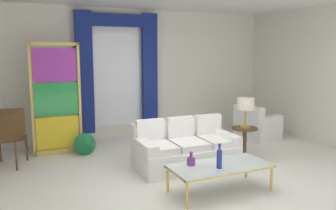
{
  "coord_description": "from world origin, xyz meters",
  "views": [
    {
      "loc": [
        -2.6,
        -4.86,
        2.03
      ],
      "look_at": [
        0.05,
        0.9,
        1.05
      ],
      "focal_mm": 37.26,
      "sensor_mm": 36.0,
      "label": 1
    }
  ],
  "objects_px": {
    "couch_white_long": "(184,149)",
    "armchair_white": "(256,127)",
    "coffee_table": "(220,167)",
    "vintage_tv": "(6,126)",
    "peacock_figurine": "(86,145)",
    "table_lamp_brass": "(246,105)",
    "bottle_crystal_tall": "(219,158)",
    "stained_glass_divider": "(56,101)",
    "round_side_table": "(245,140)",
    "bottle_blue_decanter": "(191,160)"
  },
  "relations": [
    {
      "from": "couch_white_long",
      "to": "armchair_white",
      "type": "bearing_deg",
      "value": 23.23
    },
    {
      "from": "coffee_table",
      "to": "vintage_tv",
      "type": "height_order",
      "value": "vintage_tv"
    },
    {
      "from": "peacock_figurine",
      "to": "table_lamp_brass",
      "type": "distance_m",
      "value": 3.18
    },
    {
      "from": "bottle_crystal_tall",
      "to": "stained_glass_divider",
      "type": "xyz_separation_m",
      "value": [
        -1.77,
        3.08,
        0.5
      ]
    },
    {
      "from": "stained_glass_divider",
      "to": "table_lamp_brass",
      "type": "relative_size",
      "value": 3.86
    },
    {
      "from": "vintage_tv",
      "to": "stained_glass_divider",
      "type": "height_order",
      "value": "stained_glass_divider"
    },
    {
      "from": "armchair_white",
      "to": "round_side_table",
      "type": "xyz_separation_m",
      "value": [
        -1.16,
        -1.11,
        0.07
      ]
    },
    {
      "from": "vintage_tv",
      "to": "table_lamp_brass",
      "type": "bearing_deg",
      "value": -18.67
    },
    {
      "from": "vintage_tv",
      "to": "peacock_figurine",
      "type": "height_order",
      "value": "vintage_tv"
    },
    {
      "from": "couch_white_long",
      "to": "bottle_blue_decanter",
      "type": "distance_m",
      "value": 1.18
    },
    {
      "from": "bottle_crystal_tall",
      "to": "peacock_figurine",
      "type": "relative_size",
      "value": 0.6
    },
    {
      "from": "couch_white_long",
      "to": "vintage_tv",
      "type": "distance_m",
      "value": 3.18
    },
    {
      "from": "armchair_white",
      "to": "couch_white_long",
      "type": "bearing_deg",
      "value": -156.77
    },
    {
      "from": "couch_white_long",
      "to": "peacock_figurine",
      "type": "relative_size",
      "value": 2.96
    },
    {
      "from": "bottle_blue_decanter",
      "to": "peacock_figurine",
      "type": "height_order",
      "value": "bottle_blue_decanter"
    },
    {
      "from": "coffee_table",
      "to": "round_side_table",
      "type": "relative_size",
      "value": 2.48
    },
    {
      "from": "vintage_tv",
      "to": "couch_white_long",
      "type": "bearing_deg",
      "value": -24.97
    },
    {
      "from": "couch_white_long",
      "to": "bottle_blue_decanter",
      "type": "bearing_deg",
      "value": -112.58
    },
    {
      "from": "vintage_tv",
      "to": "table_lamp_brass",
      "type": "relative_size",
      "value": 2.36
    },
    {
      "from": "bottle_crystal_tall",
      "to": "stained_glass_divider",
      "type": "relative_size",
      "value": 0.16
    },
    {
      "from": "vintage_tv",
      "to": "round_side_table",
      "type": "distance_m",
      "value": 4.37
    },
    {
      "from": "armchair_white",
      "to": "peacock_figurine",
      "type": "height_order",
      "value": "armchair_white"
    },
    {
      "from": "couch_white_long",
      "to": "bottle_crystal_tall",
      "type": "height_order",
      "value": "couch_white_long"
    },
    {
      "from": "bottle_blue_decanter",
      "to": "stained_glass_divider",
      "type": "relative_size",
      "value": 0.09
    },
    {
      "from": "armchair_white",
      "to": "peacock_figurine",
      "type": "xyz_separation_m",
      "value": [
        -3.89,
        0.31,
        -0.07
      ]
    },
    {
      "from": "stained_glass_divider",
      "to": "table_lamp_brass",
      "type": "bearing_deg",
      "value": -29.06
    },
    {
      "from": "vintage_tv",
      "to": "armchair_white",
      "type": "relative_size",
      "value": 1.47
    },
    {
      "from": "bottle_blue_decanter",
      "to": "stained_glass_divider",
      "type": "distance_m",
      "value": 3.22
    },
    {
      "from": "bottle_blue_decanter",
      "to": "vintage_tv",
      "type": "relative_size",
      "value": 0.15
    },
    {
      "from": "armchair_white",
      "to": "stained_glass_divider",
      "type": "distance_m",
      "value": 4.48
    },
    {
      "from": "couch_white_long",
      "to": "table_lamp_brass",
      "type": "bearing_deg",
      "value": -2.84
    },
    {
      "from": "coffee_table",
      "to": "bottle_blue_decanter",
      "type": "distance_m",
      "value": 0.43
    },
    {
      "from": "bottle_crystal_tall",
      "to": "round_side_table",
      "type": "relative_size",
      "value": 0.6
    },
    {
      "from": "bottle_crystal_tall",
      "to": "round_side_table",
      "type": "bearing_deg",
      "value": 42.53
    },
    {
      "from": "stained_glass_divider",
      "to": "armchair_white",
      "type": "bearing_deg",
      "value": -8.75
    },
    {
      "from": "bottle_blue_decanter",
      "to": "bottle_crystal_tall",
      "type": "distance_m",
      "value": 0.42
    },
    {
      "from": "bottle_blue_decanter",
      "to": "round_side_table",
      "type": "height_order",
      "value": "bottle_blue_decanter"
    },
    {
      "from": "bottle_crystal_tall",
      "to": "vintage_tv",
      "type": "distance_m",
      "value": 3.82
    },
    {
      "from": "couch_white_long",
      "to": "round_side_table",
      "type": "relative_size",
      "value": 2.99
    },
    {
      "from": "bottle_crystal_tall",
      "to": "stained_glass_divider",
      "type": "bearing_deg",
      "value": 119.92
    },
    {
      "from": "vintage_tv",
      "to": "bottle_crystal_tall",
      "type": "bearing_deg",
      "value": -45.01
    },
    {
      "from": "round_side_table",
      "to": "peacock_figurine",
      "type": "bearing_deg",
      "value": 152.61
    },
    {
      "from": "coffee_table",
      "to": "round_side_table",
      "type": "bearing_deg",
      "value": 41.77
    },
    {
      "from": "peacock_figurine",
      "to": "table_lamp_brass",
      "type": "bearing_deg",
      "value": -27.39
    },
    {
      "from": "bottle_blue_decanter",
      "to": "round_side_table",
      "type": "bearing_deg",
      "value": 30.71
    },
    {
      "from": "couch_white_long",
      "to": "table_lamp_brass",
      "type": "height_order",
      "value": "table_lamp_brass"
    },
    {
      "from": "couch_white_long",
      "to": "bottle_crystal_tall",
      "type": "xyz_separation_m",
      "value": [
        -0.16,
        -1.37,
        0.25
      ]
    },
    {
      "from": "bottle_blue_decanter",
      "to": "armchair_white",
      "type": "relative_size",
      "value": 0.22
    },
    {
      "from": "table_lamp_brass",
      "to": "armchair_white",
      "type": "bearing_deg",
      "value": 43.54
    },
    {
      "from": "stained_glass_divider",
      "to": "peacock_figurine",
      "type": "xyz_separation_m",
      "value": [
        0.47,
        -0.36,
        -0.84
      ]
    }
  ]
}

